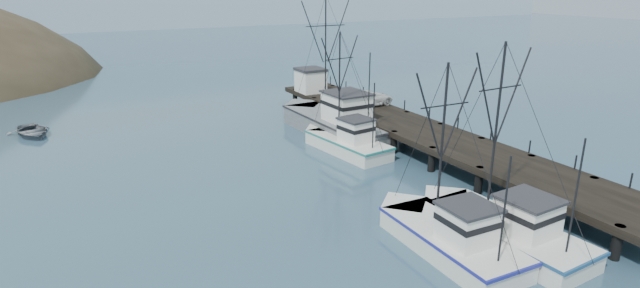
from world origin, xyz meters
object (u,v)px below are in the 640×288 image
object	(u,v)px
trawler_far	(345,142)
trawler_near	(500,228)
pier	(418,131)
motorboat	(32,135)
pickup_truck	(368,98)
work_vessel	(334,122)
trawler_mid	(447,236)
pier_shed	(311,80)

from	to	relation	value
trawler_far	trawler_near	bearing A→B (deg)	-91.51
pier	motorboat	bearing A→B (deg)	145.50
pier	pickup_truck	bearing A→B (deg)	86.28
trawler_near	work_vessel	xyz separation A→B (m)	(2.17, 23.16, 0.41)
pier	trawler_mid	distance (m)	17.87
trawler_far	trawler_mid	bearing A→B (deg)	-102.55
pickup_truck	pier	bearing A→B (deg)	171.13
trawler_mid	trawler_far	xyz separation A→B (m)	(3.87, 17.40, 0.00)
trawler_far	motorboat	xyz separation A→B (m)	(-24.59, 18.50, -0.82)
trawler_far	pier_shed	size ratio (longest dim) A/B	3.33
trawler_far	motorboat	world-z (taller)	trawler_far
pier	motorboat	distance (m)	37.15
trawler_near	trawler_far	size ratio (longest dim) A/B	1.09
pier	trawler_near	xyz separation A→B (m)	(-6.48, -15.59, -0.87)
pickup_truck	motorboat	distance (m)	33.50
trawler_far	pier_shed	distance (m)	16.32
work_vessel	pier_shed	xyz separation A→B (m)	(2.81, 10.42, 2.19)
motorboat	work_vessel	bearing A→B (deg)	-39.29
pier	motorboat	size ratio (longest dim) A/B	8.01
trawler_mid	trawler_far	size ratio (longest dim) A/B	1.00
pier	work_vessel	bearing A→B (deg)	119.63
trawler_mid	motorboat	world-z (taller)	trawler_mid
trawler_near	trawler_far	world-z (taller)	trawler_near
pier	work_vessel	world-z (taller)	work_vessel
trawler_mid	pier_shed	distance (m)	34.02
trawler_far	motorboat	distance (m)	30.78
work_vessel	pier	bearing A→B (deg)	-60.37
pier_shed	pickup_truck	xyz separation A→B (m)	(2.09, -8.92, -0.62)
pickup_truck	motorboat	xyz separation A→B (m)	(-31.18, 11.94, -2.80)
pier	trawler_far	bearing A→B (deg)	157.17
trawler_far	pier_shed	xyz separation A→B (m)	(4.50, 15.47, 2.60)
trawler_far	work_vessel	world-z (taller)	work_vessel
pickup_truck	trawler_far	bearing A→B (deg)	129.70
trawler_mid	trawler_far	world-z (taller)	trawler_mid
pier_shed	trawler_far	bearing A→B (deg)	-106.21
work_vessel	trawler_near	bearing A→B (deg)	-95.35
pier	trawler_mid	xyz separation A→B (m)	(-9.87, -14.87, -0.87)
trawler_mid	motorboat	size ratio (longest dim) A/B	1.94
trawler_mid	work_vessel	size ratio (longest dim) A/B	0.66
work_vessel	motorboat	bearing A→B (deg)	152.90
trawler_near	trawler_mid	distance (m)	3.47
trawler_near	pickup_truck	bearing A→B (deg)	74.01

